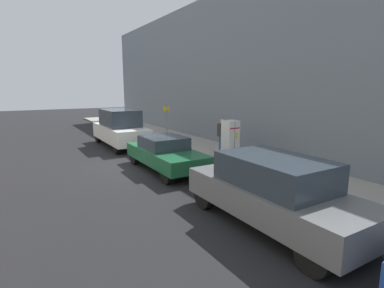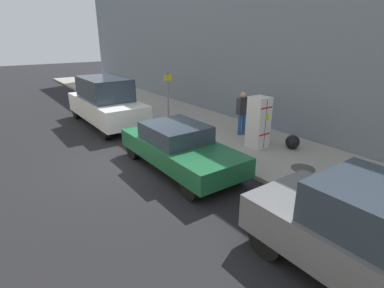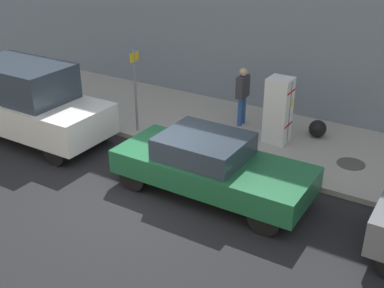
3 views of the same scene
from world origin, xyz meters
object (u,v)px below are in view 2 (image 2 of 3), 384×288
at_px(discarded_refrigerator, 258,122).
at_px(street_sign_post, 168,98).
at_px(pedestrian_walking_far, 242,110).
at_px(parked_sedan_green, 179,147).
at_px(trash_bag, 292,142).
at_px(parked_van_white, 106,102).

bearing_deg(discarded_refrigerator, street_sign_post, -68.74).
bearing_deg(pedestrian_walking_far, parked_sedan_green, 164.67).
bearing_deg(parked_sedan_green, street_sign_post, -116.88).
xyz_separation_m(discarded_refrigerator, pedestrian_walking_far, (-0.53, -1.34, 0.10)).
bearing_deg(street_sign_post, parked_sedan_green, 63.12).
bearing_deg(pedestrian_walking_far, trash_bag, -112.98).
height_order(pedestrian_walking_far, parked_sedan_green, pedestrian_walking_far).
height_order(trash_bag, pedestrian_walking_far, pedestrian_walking_far).
relative_size(street_sign_post, trash_bag, 4.81).
height_order(parked_van_white, parked_sedan_green, parked_van_white).
bearing_deg(discarded_refrigerator, parked_sedan_green, -5.31).
bearing_deg(trash_bag, parked_sedan_green, -16.29).
relative_size(trash_bag, parked_sedan_green, 0.11).
height_order(street_sign_post, trash_bag, street_sign_post).
xyz_separation_m(discarded_refrigerator, street_sign_post, (1.44, -3.70, 0.43)).
relative_size(trash_bag, parked_van_white, 0.10).
height_order(trash_bag, parked_van_white, parked_van_white).
relative_size(street_sign_post, parked_sedan_green, 0.53).
distance_m(discarded_refrigerator, parked_sedan_green, 3.19).
distance_m(trash_bag, pedestrian_walking_far, 2.36).
bearing_deg(parked_van_white, street_sign_post, 123.52).
distance_m(pedestrian_walking_far, parked_van_white, 6.19).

